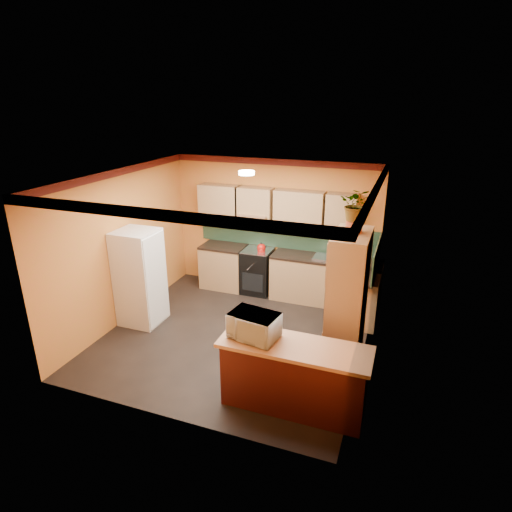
{
  "coord_description": "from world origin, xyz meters",
  "views": [
    {
      "loc": [
        2.51,
        -5.8,
        3.8
      ],
      "look_at": [
        0.22,
        0.45,
        1.32
      ],
      "focal_mm": 30.0,
      "sensor_mm": 36.0,
      "label": 1
    }
  ],
  "objects": [
    {
      "name": "room_shell",
      "position": [
        0.02,
        0.28,
        2.09
      ],
      "size": [
        4.24,
        4.24,
        2.72
      ],
      "color": "black",
      "rests_on": "ground"
    },
    {
      "name": "base_cabinets_back",
      "position": [
        0.38,
        1.8,
        0.44
      ],
      "size": [
        3.65,
        0.6,
        0.88
      ],
      "primitive_type": "cube",
      "color": "tan",
      "rests_on": "ground"
    },
    {
      "name": "countertop_back",
      "position": [
        0.38,
        1.8,
        0.9
      ],
      "size": [
        3.65,
        0.62,
        0.04
      ],
      "primitive_type": "cube",
      "color": "black",
      "rests_on": "base_cabinets_back"
    },
    {
      "name": "stove",
      "position": [
        -0.25,
        1.8,
        0.46
      ],
      "size": [
        0.58,
        0.58,
        0.91
      ],
      "primitive_type": "cube",
      "color": "black",
      "rests_on": "ground"
    },
    {
      "name": "kettle",
      "position": [
        -0.15,
        1.75,
        1.0
      ],
      "size": [
        0.22,
        0.22,
        0.18
      ],
      "primitive_type": null,
      "rotation": [
        0.0,
        0.0,
        0.35
      ],
      "color": "#AF120B",
      "rests_on": "stove"
    },
    {
      "name": "sink",
      "position": [
        1.15,
        1.8,
        0.94
      ],
      "size": [
        0.48,
        0.4,
        0.03
      ],
      "primitive_type": "cube",
      "color": "silver",
      "rests_on": "countertop_back"
    },
    {
      "name": "base_cabinets_right",
      "position": [
        1.8,
        1.16,
        0.44
      ],
      "size": [
        0.6,
        0.8,
        0.88
      ],
      "primitive_type": "cube",
      "color": "tan",
      "rests_on": "ground"
    },
    {
      "name": "countertop_right",
      "position": [
        1.8,
        1.16,
        0.9
      ],
      "size": [
        0.62,
        0.8,
        0.04
      ],
      "primitive_type": "cube",
      "color": "black",
      "rests_on": "base_cabinets_right"
    },
    {
      "name": "fridge",
      "position": [
        -1.75,
        -0.08,
        0.85
      ],
      "size": [
        0.68,
        0.66,
        1.7
      ],
      "primitive_type": "cube",
      "color": "white",
      "rests_on": "ground"
    },
    {
      "name": "pantry",
      "position": [
        1.85,
        -0.26,
        1.05
      ],
      "size": [
        0.48,
        0.9,
        2.1
      ],
      "primitive_type": "cube",
      "color": "tan",
      "rests_on": "ground"
    },
    {
      "name": "fern_pot",
      "position": [
        1.85,
        -0.21,
        2.18
      ],
      "size": [
        0.22,
        0.22,
        0.16
      ],
      "primitive_type": "cylinder",
      "color": "#983F24",
      "rests_on": "pantry"
    },
    {
      "name": "fern",
      "position": [
        1.85,
        -0.21,
        2.48
      ],
      "size": [
        0.42,
        0.37,
        0.44
      ],
      "primitive_type": "imported",
      "rotation": [
        0.0,
        0.0,
        0.06
      ],
      "color": "tan",
      "rests_on": "fern_pot"
    },
    {
      "name": "breakfast_bar",
      "position": [
        1.39,
        -1.36,
        0.44
      ],
      "size": [
        1.8,
        0.55,
        0.88
      ],
      "primitive_type": "cube",
      "color": "#491112",
      "rests_on": "ground"
    },
    {
      "name": "bar_top",
      "position": [
        1.39,
        -1.36,
        0.91
      ],
      "size": [
        1.9,
        0.65,
        0.05
      ],
      "primitive_type": "cube",
      "color": "tan",
      "rests_on": "breakfast_bar"
    },
    {
      "name": "microwave",
      "position": [
        0.85,
        -1.36,
        1.1
      ],
      "size": [
        0.66,
        0.5,
        0.34
      ],
      "primitive_type": "imported",
      "rotation": [
        0.0,
        0.0,
        -0.15
      ],
      "color": "white",
      "rests_on": "bar_top"
    }
  ]
}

